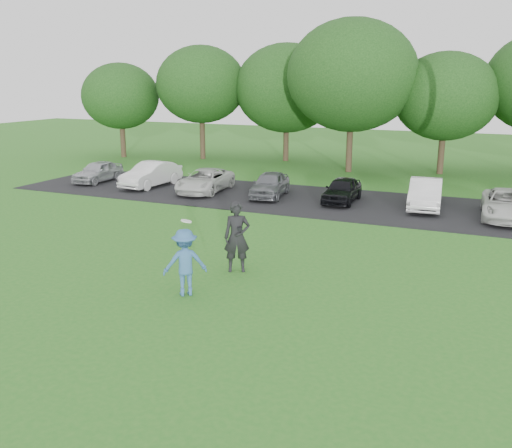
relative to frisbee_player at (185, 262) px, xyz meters
The scene contains 6 objects.
ground 1.40m from the frisbee_player, 45.85° to the right, with size 100.00×100.00×0.00m, color #277120.
parking_lot 12.26m from the frisbee_player, 86.41° to the left, with size 32.00×6.50×0.03m, color black.
frisbee_player is the anchor object (origin of this frame).
camera_bystander 2.22m from the frisbee_player, 79.24° to the left, with size 0.88×0.76×2.02m.
parked_cars 12.27m from the frisbee_player, 80.56° to the left, with size 28.27×4.61×1.22m.
tree_row 22.46m from the frisbee_player, 84.08° to the left, with size 42.39×9.85×8.64m.
Camera 1 is at (6.35, -10.99, 5.38)m, focal length 40.00 mm.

